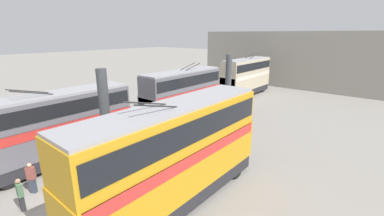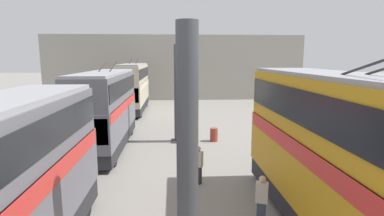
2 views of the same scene
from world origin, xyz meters
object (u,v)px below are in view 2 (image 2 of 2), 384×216
Objects in this scene: bus_left_near at (342,152)px; bus_right_far at (133,85)px; person_by_left_row at (262,199)px; bus_right_mid at (106,105)px; person_aisle_midway at (198,164)px; oil_drum at (214,135)px.

bus_left_near is 26.27m from bus_right_far.
person_by_left_row is (-23.28, -7.39, -1.99)m from bus_right_far.
person_by_left_row is (-9.72, -7.39, -1.85)m from bus_right_mid.
bus_right_far is at bearing -141.01° from person_by_left_row.
person_aisle_midway is (4.89, 3.93, -2.08)m from bus_left_near.
bus_left_near is 1.15× the size of bus_right_mid.
person_by_left_row is at bearing -178.98° from oil_drum.
bus_right_far is at bearing 0.00° from bus_right_mid.
person_aisle_midway is at bearing 166.45° from oil_drum.
person_aisle_midway is at bearing -138.03° from bus_right_mid.
person_by_left_row is 10.82m from oil_drum.
bus_right_mid is 7.65m from oil_drum.
bus_right_mid is (10.97, 9.40, -0.23)m from bus_left_near.
person_by_left_row is at bearing -142.74° from bus_right_mid.
bus_right_mid is at bearing -121.37° from person_by_left_row.
person_aisle_midway is at bearing -130.79° from person_by_left_row.
bus_left_near is 12.53m from oil_drum.
bus_left_near is 6.18× the size of person_by_left_row.
oil_drum is (1.09, -7.20, -2.35)m from bus_right_mid.
person_aisle_midway is 7.39m from oil_drum.
bus_right_far is 14.61m from oil_drum.
bus_right_far is 10.77× the size of oil_drum.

